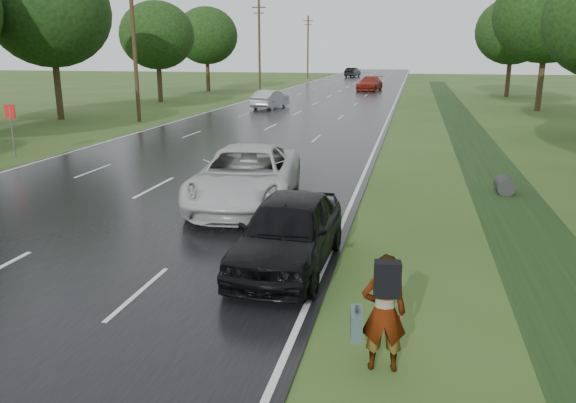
# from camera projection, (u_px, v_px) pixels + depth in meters

# --- Properties ---
(road) EXTENTS (14.00, 180.00, 0.04)m
(road) POSITION_uv_depth(u_px,v_px,m) (325.00, 99.00, 53.89)
(road) COLOR black
(road) RESTS_ON ground
(edge_stripe_east) EXTENTS (0.12, 180.00, 0.01)m
(edge_stripe_east) POSITION_uv_depth(u_px,v_px,m) (396.00, 100.00, 52.46)
(edge_stripe_east) COLOR silver
(edge_stripe_east) RESTS_ON road
(edge_stripe_west) EXTENTS (0.12, 180.00, 0.01)m
(edge_stripe_west) POSITION_uv_depth(u_px,v_px,m) (257.00, 98.00, 55.31)
(edge_stripe_west) COLOR silver
(edge_stripe_west) RESTS_ON road
(center_line) EXTENTS (0.12, 180.00, 0.01)m
(center_line) POSITION_uv_depth(u_px,v_px,m) (325.00, 99.00, 53.88)
(center_line) COLOR silver
(center_line) RESTS_ON road
(drainage_ditch) EXTENTS (2.20, 120.00, 0.56)m
(drainage_ditch) POSITION_uv_depth(u_px,v_px,m) (477.00, 148.00, 26.69)
(drainage_ditch) COLOR black
(drainage_ditch) RESTS_ON ground
(road_sign) EXTENTS (0.50, 0.06, 2.30)m
(road_sign) POSITION_uv_depth(u_px,v_px,m) (11.00, 120.00, 24.16)
(road_sign) COLOR slate
(road_sign) RESTS_ON ground
(utility_pole_mid) EXTENTS (1.60, 0.26, 10.00)m
(utility_pole_mid) POSITION_uv_depth(u_px,v_px,m) (134.00, 40.00, 35.63)
(utility_pole_mid) COLOR #322614
(utility_pole_mid) RESTS_ON ground
(utility_pole_far) EXTENTS (1.60, 0.26, 10.00)m
(utility_pole_far) POSITION_uv_depth(u_px,v_px,m) (259.00, 44.00, 63.90)
(utility_pole_far) COLOR #322614
(utility_pole_far) RESTS_ON ground
(utility_pole_distant) EXTENTS (1.60, 0.26, 10.00)m
(utility_pole_distant) POSITION_uv_depth(u_px,v_px,m) (308.00, 46.00, 92.17)
(utility_pole_distant) COLOR #322614
(utility_pole_distant) RESTS_ON ground
(tree_east_d) EXTENTS (8.00, 8.00, 10.76)m
(tree_east_d) POSITION_uv_depth(u_px,v_px,m) (548.00, 14.00, 41.69)
(tree_east_d) COLOR #322614
(tree_east_d) RESTS_ON ground
(tree_east_f) EXTENTS (7.20, 7.20, 9.62)m
(tree_east_f) POSITION_uv_depth(u_px,v_px,m) (513.00, 31.00, 55.15)
(tree_east_f) COLOR #322614
(tree_east_f) RESTS_ON ground
(tree_west_c) EXTENTS (7.80, 7.80, 10.43)m
(tree_west_c) POSITION_uv_depth(u_px,v_px,m) (50.00, 13.00, 36.41)
(tree_west_c) COLOR #322614
(tree_west_c) RESTS_ON ground
(tree_west_d) EXTENTS (6.60, 6.60, 8.80)m
(tree_west_d) POSITION_uv_depth(u_px,v_px,m) (157.00, 35.00, 49.72)
(tree_west_d) COLOR #322614
(tree_west_d) RESTS_ON ground
(tree_west_f) EXTENTS (7.00, 7.00, 9.29)m
(tree_west_f) POSITION_uv_depth(u_px,v_px,m) (206.00, 36.00, 62.95)
(tree_west_f) COLOR #322614
(tree_west_f) RESTS_ON ground
(pedestrian) EXTENTS (0.86, 0.69, 1.79)m
(pedestrian) POSITION_uv_depth(u_px,v_px,m) (382.00, 311.00, 8.03)
(pedestrian) COLOR #A5998C
(pedestrian) RESTS_ON ground
(white_pickup) EXTENTS (3.61, 6.50, 1.72)m
(white_pickup) POSITION_uv_depth(u_px,v_px,m) (246.00, 177.00, 16.70)
(white_pickup) COLOR silver
(white_pickup) RESTS_ON road
(dark_sedan) EXTENTS (1.96, 4.64, 1.57)m
(dark_sedan) POSITION_uv_depth(u_px,v_px,m) (288.00, 231.00, 11.90)
(dark_sedan) COLOR black
(dark_sedan) RESTS_ON road
(silver_sedan) EXTENTS (2.28, 4.62, 1.46)m
(silver_sedan) POSITION_uv_depth(u_px,v_px,m) (270.00, 99.00, 44.96)
(silver_sedan) COLOR #9A9EA2
(silver_sedan) RESTS_ON road
(far_car_red) EXTENTS (3.01, 5.78, 1.60)m
(far_car_red) POSITION_uv_depth(u_px,v_px,m) (370.00, 83.00, 65.04)
(far_car_red) COLOR maroon
(far_car_red) RESTS_ON road
(far_car_dark) EXTENTS (2.48, 5.05, 1.59)m
(far_car_dark) POSITION_uv_depth(u_px,v_px,m) (353.00, 72.00, 98.64)
(far_car_dark) COLOR black
(far_car_dark) RESTS_ON road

